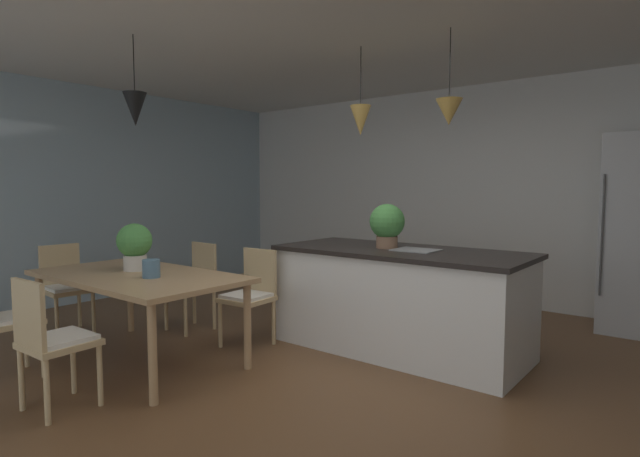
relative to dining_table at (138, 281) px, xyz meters
The scene contains 16 objects.
ground_plane 1.83m from the dining_table, 23.31° to the left, with size 10.00×8.40×0.04m, color brown.
wall_back_kitchen 4.28m from the dining_table, 68.43° to the left, with size 10.00×0.12×2.70m, color silver.
window_wall_left_glazing 2.68m from the dining_table, 165.05° to the left, with size 0.06×8.40×2.70m, color #9EB7C6.
dining_table is the anchor object (origin of this frame).
chair_window_end 1.31m from the dining_table, behind, with size 0.43×0.43×0.87m.
chair_near_left 0.99m from the dining_table, 115.53° to the right, with size 0.42×0.42×0.87m.
chair_far_left 0.99m from the dining_table, 115.31° to the left, with size 0.42×0.42×0.87m.
chair_near_right 0.99m from the dining_table, 64.47° to the right, with size 0.41×0.41×0.87m.
chair_far_right 0.99m from the dining_table, 64.76° to the left, with size 0.43×0.43×0.87m.
kitchen_island 2.23m from the dining_table, 45.28° to the left, with size 2.19×0.97×0.91m.
pendant_over_table 1.43m from the dining_table, 142.67° to the left, with size 0.19×0.19×0.75m.
pendant_over_island_main 2.38m from the dining_table, 54.24° to the left, with size 0.19×0.19×0.79m.
pendant_over_island_aux 2.88m from the dining_table, 38.43° to the left, with size 0.21×0.21×0.76m.
potted_plant_on_island 2.17m from the dining_table, 47.88° to the left, with size 0.31×0.31×0.39m.
potted_plant_on_table 0.34m from the dining_table, 154.11° to the left, with size 0.29×0.29×0.40m.
vase_on_dining_table 0.28m from the dining_table, ahead, with size 0.14×0.14×0.14m.
Camera 1 is at (2.16, -2.94, 1.44)m, focal length 28.22 mm.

